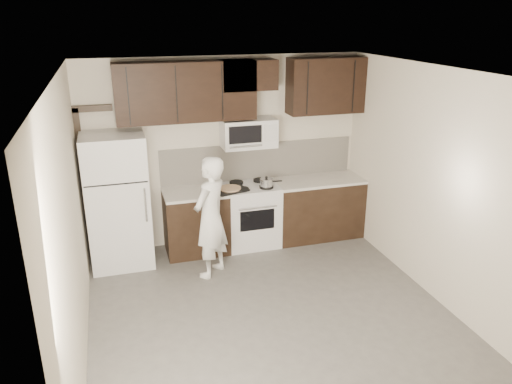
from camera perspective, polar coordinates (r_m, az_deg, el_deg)
name	(u,v)px	position (r m, az deg, el deg)	size (l,w,h in m)	color
floor	(274,319)	(5.79, 2.03, -14.28)	(4.50, 4.50, 0.00)	#54514F
back_wall	(225,152)	(7.21, -3.56, 4.59)	(4.00, 4.00, 0.00)	beige
ceiling	(277,74)	(4.82, 2.43, 13.30)	(4.50, 4.50, 0.00)	white
counter_run	(271,213)	(7.37, 1.72, -2.38)	(2.95, 0.64, 0.91)	black
stove	(251,215)	(7.29, -0.54, -2.61)	(0.76, 0.66, 0.94)	silver
backsplash	(258,161)	(7.37, 0.29, 3.59)	(2.90, 0.02, 0.54)	silver
upper_cabinets	(242,88)	(6.90, -1.67, 11.84)	(3.48, 0.35, 0.78)	black
microwave	(249,133)	(7.03, -0.85, 6.74)	(0.76, 0.42, 0.40)	silver
refrigerator	(118,201)	(6.83, -15.51, -0.97)	(0.80, 0.76, 1.80)	silver
door_trim	(86,171)	(7.04, -18.86, 2.28)	(0.50, 0.08, 2.12)	black
saucepan	(266,183)	(7.02, 1.21, 1.03)	(0.31, 0.18, 0.17)	silver
baking_tray	(230,190)	(6.94, -2.97, 0.26)	(0.45, 0.33, 0.02)	black
pizza	(230,188)	(6.93, -2.97, 0.44)	(0.30, 0.30, 0.02)	#D6B790
person	(210,217)	(6.35, -5.22, -2.91)	(0.58, 0.38, 1.60)	silver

